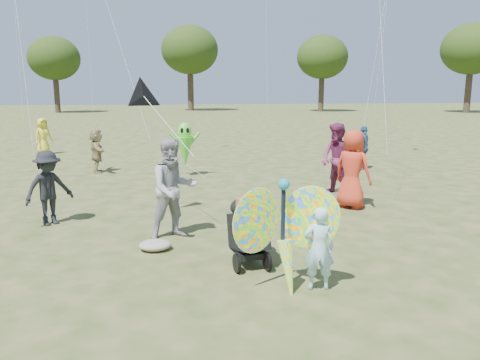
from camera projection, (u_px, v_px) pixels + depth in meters
The scene contains 15 objects.
ground at pixel (267, 263), 7.61m from camera, with size 160.00×160.00×0.00m, color #51592B.
child_girl at pixel (319, 249), 6.52m from camera, with size 0.44×0.29×1.20m, color #A4D4E8.
adult_man at pixel (173, 189), 8.74m from camera, with size 0.93×0.72×1.91m, color #97979D.
grey_bag at pixel (155, 245), 8.22m from camera, with size 0.57×0.47×0.18m, color gray.
crowd_a at pixel (353, 169), 11.01m from camera, with size 0.91×0.59×1.86m, color red.
crowd_b at pixel (49, 188), 9.65m from camera, with size 1.00×0.58×1.55m, color black.
crowd_c at pixel (363, 147), 16.39m from camera, with size 0.90×0.38×1.54m, color #346190.
crowd_d at pixel (97, 151), 15.76m from camera, with size 1.37×0.44×1.48m, color #95885C.
crowd_e at pixel (337, 160), 12.31m from camera, with size 0.93×0.73×1.92m, color #762752.
crowd_g at pixel (43, 136), 20.16m from camera, with size 0.76×0.50×1.56m, color yellow.
jogging_stroller at pixel (248, 226), 7.53m from camera, with size 0.60×1.09×1.09m.
butterfly_kite at pixel (285, 235), 6.45m from camera, with size 1.74×0.75×1.80m.
delta_kite_rig at pixel (144, 96), 9.75m from camera, with size 1.40×1.69×1.52m.
alien_kite at pixel (185, 146), 15.03m from camera, with size 1.12×0.69×1.74m.
tree_line at pixel (211, 50), 50.45m from camera, with size 91.78×33.60×10.79m.
Camera 1 is at (-1.59, -7.04, 2.79)m, focal length 35.00 mm.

